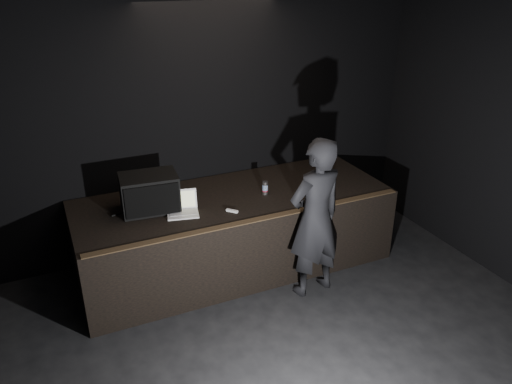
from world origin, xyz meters
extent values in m
cube|color=black|center=(0.00, 3.50, 1.75)|extent=(6.00, 0.10, 3.50)
cube|color=black|center=(0.00, 0.00, 3.50)|extent=(6.00, 7.00, 0.04)
cube|color=black|center=(0.00, 2.73, 0.50)|extent=(4.00, 1.50, 1.00)
cube|color=brown|center=(0.00, 2.02, 1.01)|extent=(3.92, 0.10, 0.01)
cube|color=black|center=(-1.05, 2.80, 1.22)|extent=(0.71, 0.52, 0.44)
cube|color=black|center=(-1.07, 2.56, 1.22)|extent=(0.63, 0.08, 0.38)
cylinder|color=black|center=(-1.08, 2.94, 1.01)|extent=(0.88, 0.32, 0.02)
cube|color=silver|center=(-0.74, 2.49, 1.01)|extent=(0.41, 0.33, 0.02)
cube|color=silver|center=(-0.74, 2.49, 1.02)|extent=(0.33, 0.21, 0.00)
cube|color=silver|center=(-0.71, 2.65, 1.13)|extent=(0.37, 0.15, 0.23)
cube|color=#ECB245|center=(-0.71, 2.64, 1.13)|extent=(0.32, 0.12, 0.19)
cylinder|color=silver|center=(0.39, 2.62, 1.09)|extent=(0.07, 0.07, 0.17)
cylinder|color=#1B4A95|center=(0.39, 2.62, 1.09)|extent=(0.07, 0.07, 0.08)
cylinder|color=#A10E1E|center=(0.39, 2.62, 1.05)|extent=(0.07, 0.07, 0.01)
cylinder|color=white|center=(-0.52, 2.86, 1.05)|extent=(0.08, 0.08, 0.10)
cube|color=white|center=(-0.18, 2.33, 1.01)|extent=(0.13, 0.13, 0.03)
imported|color=black|center=(0.64, 1.78, 0.99)|extent=(0.78, 0.57, 1.98)
camera|label=1|loc=(-2.12, -2.63, 3.70)|focal=35.00mm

